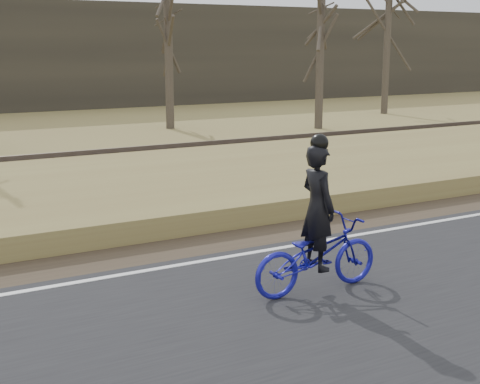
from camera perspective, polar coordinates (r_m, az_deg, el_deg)
ground at (r=10.93m, az=-4.98°, el=-6.88°), size 120.00×120.00×0.00m
road at (r=8.84m, az=1.72°, el=-11.43°), size 120.00×6.00×0.06m
edge_line at (r=11.08m, az=-5.41°, el=-6.26°), size 120.00×0.12×0.01m
shoulder at (r=11.98m, az=-7.32°, el=-5.09°), size 120.00×1.60×0.04m
embankment at (r=14.66m, az=-11.66°, el=-1.17°), size 120.00×5.00×0.44m
ballast at (r=18.25m, az=-15.21°, el=1.34°), size 120.00×3.00×0.45m
railroad at (r=18.20m, az=-15.27°, el=2.27°), size 120.00×2.40×0.29m
cyclist at (r=9.80m, az=6.57°, el=-4.33°), size 2.08×0.73×2.33m
bare_tree_center at (r=29.42m, az=-6.13°, el=12.48°), size 0.36×0.36×7.30m
bare_tree_right at (r=29.53m, az=6.86°, el=11.70°), size 0.36×0.36×6.52m
bare_tree_far_right at (r=36.64m, az=12.48°, el=12.88°), size 0.36×0.36×8.12m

